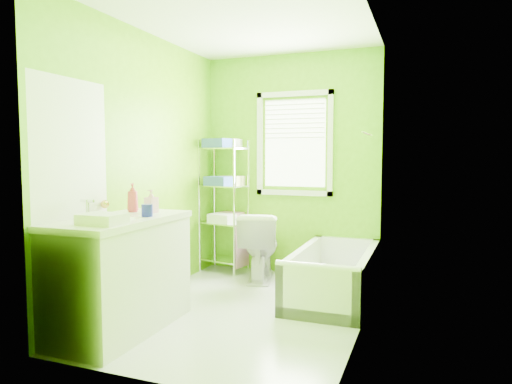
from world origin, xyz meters
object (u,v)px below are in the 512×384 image
at_px(vanity, 120,271).
at_px(wire_shelf_unit, 225,191).
at_px(toilet, 260,246).
at_px(bathtub, 333,282).

height_order(vanity, wire_shelf_unit, wire_shelf_unit).
distance_m(toilet, vanity, 1.91).
distance_m(bathtub, vanity, 2.06).
bearing_deg(toilet, vanity, 60.74).
bearing_deg(vanity, wire_shelf_unit, 89.95).
relative_size(bathtub, vanity, 1.28).
distance_m(bathtub, toilet, 1.03).
bearing_deg(bathtub, vanity, -134.89).
relative_size(toilet, wire_shelf_unit, 0.48).
bearing_deg(wire_shelf_unit, bathtub, -22.08).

